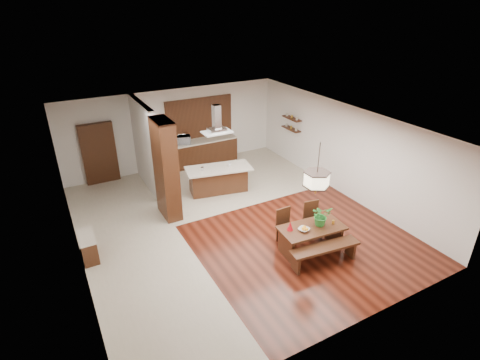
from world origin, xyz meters
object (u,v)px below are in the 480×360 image
foliage_plant (321,216)px  kitchen_island (218,179)px  dining_bench (324,255)px  dining_chair_right (314,220)px  island_cup (229,165)px  hallway_console (88,247)px  fruit_bowl (304,229)px  dining_chair_left (287,227)px  range_hood (217,119)px  pendant_lantern (318,169)px  microwave (183,140)px  dining_table (311,233)px

foliage_plant → kitchen_island: size_ratio=0.24×
dining_bench → foliage_plant: foliage_plant is taller
dining_bench → dining_chair_right: (0.50, 1.05, 0.24)m
dining_chair_right → foliage_plant: (-0.20, -0.47, 0.46)m
island_cup → hallway_console: bearing=-161.5°
fruit_bowl → kitchen_island: (-0.39, 4.01, -0.27)m
hallway_console → dining_chair_left: (4.60, -1.82, 0.16)m
island_cup → range_hood: bearing=168.3°
dining_bench → pendant_lantern: 2.08m
hallway_console → fruit_bowl: 5.28m
range_hood → foliage_plant: bearing=-77.2°
kitchen_island → microwave: bearing=108.0°
foliage_plant → kitchen_island: bearing=102.8°
dining_chair_left → pendant_lantern: 1.88m
foliage_plant → dining_chair_left: bearing=138.6°
hallway_console → pendant_lantern: bearing=-25.3°
pendant_lantern → range_hood: same height
dining_chair_right → fruit_bowl: bearing=-136.2°
dining_chair_left → foliage_plant: bearing=-41.9°
foliage_plant → island_cup: 3.96m
dining_chair_right → fruit_bowl: size_ratio=3.76×
dining_bench → dining_chair_right: size_ratio=1.80×
dining_table → pendant_lantern: bearing=0.0°
range_hood → island_cup: (0.37, -0.08, -1.56)m
hallway_console → dining_chair_right: 5.73m
dining_chair_right → pendant_lantern: size_ratio=0.74×
foliage_plant → island_cup: foliage_plant is taller
foliage_plant → fruit_bowl: (-0.52, -0.02, -0.23)m
dining_table → foliage_plant: 0.51m
hallway_console → island_cup: bearing=18.5°
range_hood → hallway_console: bearing=-159.1°
pendant_lantern → dining_chair_left: bearing=124.5°
island_cup → pendant_lantern: bearing=-85.8°
dining_table → kitchen_island: (-0.66, 3.99, -0.06)m
dining_bench → island_cup: island_cup is taller
dining_chair_right → hallway_console: bearing=170.1°
dining_chair_right → foliage_plant: size_ratio=1.83×
hallway_console → dining_bench: 5.72m
dining_chair_left → island_cup: bearing=88.1°
dining_table → microwave: bearing=98.5°
hallway_console → kitchen_island: size_ratio=0.39×
pendant_lantern → kitchen_island: bearing=99.4°
kitchen_island → microwave: 2.47m
hallway_console → island_cup: size_ratio=7.71×
foliage_plant → island_cup: size_ratio=4.65×
foliage_plant → dining_bench: bearing=-117.3°
dining_chair_right → range_hood: bearing=116.7°
range_hood → kitchen_island: bearing=-90.0°
dining_chair_right → microwave: microwave is taller
dining_chair_right → island_cup: 3.55m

